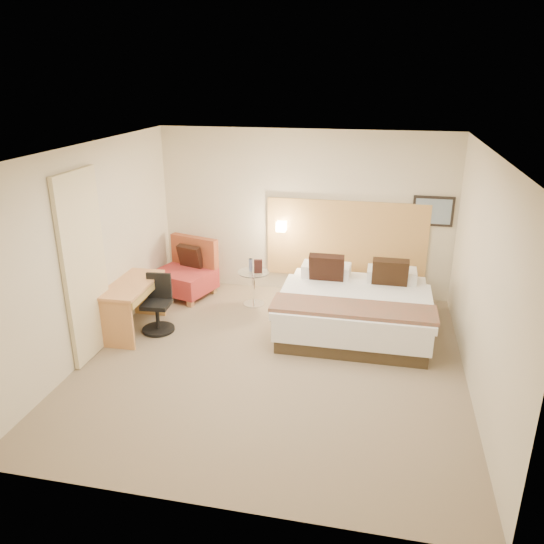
% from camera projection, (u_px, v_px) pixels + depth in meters
% --- Properties ---
extents(floor, '(4.80, 5.00, 0.02)m').
position_uv_depth(floor, '(272.00, 363.00, 6.85)').
color(floor, '#806E56').
rests_on(floor, ground).
extents(ceiling, '(4.80, 5.00, 0.02)m').
position_uv_depth(ceiling, '(273.00, 149.00, 5.89)').
color(ceiling, silver).
rests_on(ceiling, floor).
extents(wall_back, '(4.80, 0.02, 2.70)m').
position_uv_depth(wall_back, '(304.00, 213.00, 8.67)').
color(wall_back, beige).
rests_on(wall_back, floor).
extents(wall_front, '(4.80, 0.02, 2.70)m').
position_uv_depth(wall_front, '(205.00, 371.00, 4.07)').
color(wall_front, beige).
rests_on(wall_front, floor).
extents(wall_left, '(0.02, 5.00, 2.70)m').
position_uv_depth(wall_left, '(90.00, 251.00, 6.84)').
color(wall_left, beige).
rests_on(wall_left, floor).
extents(wall_right, '(0.02, 5.00, 2.70)m').
position_uv_depth(wall_right, '(484.00, 279.00, 5.90)').
color(wall_right, beige).
rests_on(wall_right, floor).
extents(headboard_panel, '(2.60, 0.04, 1.30)m').
position_uv_depth(headboard_panel, '(346.00, 240.00, 8.64)').
color(headboard_panel, tan).
rests_on(headboard_panel, wall_back).
extents(art_frame, '(0.62, 0.03, 0.47)m').
position_uv_depth(art_frame, '(433.00, 211.00, 8.20)').
color(art_frame, black).
rests_on(art_frame, wall_back).
extents(art_canvas, '(0.54, 0.01, 0.39)m').
position_uv_depth(art_canvas, '(433.00, 211.00, 8.18)').
color(art_canvas, '#758DA2').
rests_on(art_canvas, wall_back).
extents(lamp_arm, '(0.02, 0.12, 0.02)m').
position_uv_depth(lamp_arm, '(282.00, 225.00, 8.73)').
color(lamp_arm, silver).
rests_on(lamp_arm, wall_back).
extents(lamp_shade, '(0.15, 0.15, 0.15)m').
position_uv_depth(lamp_shade, '(281.00, 226.00, 8.67)').
color(lamp_shade, '#FAE8C3').
rests_on(lamp_shade, wall_back).
extents(curtain, '(0.06, 0.90, 2.42)m').
position_uv_depth(curtain, '(85.00, 267.00, 6.65)').
color(curtain, beige).
rests_on(curtain, wall_left).
extents(bottle_a, '(0.07, 0.07, 0.20)m').
position_uv_depth(bottle_a, '(251.00, 265.00, 8.38)').
color(bottle_a, '#779EB9').
rests_on(bottle_a, side_table).
extents(bottle_b, '(0.07, 0.07, 0.20)m').
position_uv_depth(bottle_b, '(251.00, 265.00, 8.38)').
color(bottle_b, '#798BBB').
rests_on(bottle_b, side_table).
extents(menu_folder, '(0.14, 0.08, 0.22)m').
position_uv_depth(menu_folder, '(258.00, 266.00, 8.29)').
color(menu_folder, '#331614').
rests_on(menu_folder, side_table).
extents(bed, '(2.15, 2.05, 1.03)m').
position_uv_depth(bed, '(355.00, 307.00, 7.66)').
color(bed, '#3A2D1D').
rests_on(bed, floor).
extents(lounge_chair, '(1.08, 1.01, 0.94)m').
position_uv_depth(lounge_chair, '(186.00, 273.00, 8.83)').
color(lounge_chair, '#A96E4F').
rests_on(lounge_chair, floor).
extents(side_table, '(0.61, 0.61, 0.56)m').
position_uv_depth(side_table, '(254.00, 286.00, 8.46)').
color(side_table, silver).
rests_on(side_table, floor).
extents(desk, '(0.57, 1.19, 0.74)m').
position_uv_depth(desk, '(134.00, 293.00, 7.49)').
color(desk, tan).
rests_on(desk, floor).
extents(desk_chair, '(0.50, 0.50, 0.82)m').
position_uv_depth(desk_chair, '(158.00, 308.00, 7.60)').
color(desk_chair, black).
rests_on(desk_chair, floor).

